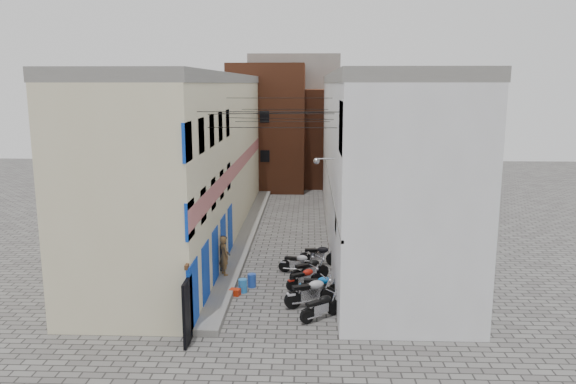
# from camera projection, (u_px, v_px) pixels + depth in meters

# --- Properties ---
(ground) EXTENTS (90.00, 90.00, 0.00)m
(ground) POSITION_uv_depth(u_px,v_px,m) (265.00, 338.00, 18.96)
(ground) COLOR #575351
(ground) RESTS_ON ground
(plinth) EXTENTS (0.90, 26.00, 0.25)m
(plinth) POSITION_uv_depth(u_px,v_px,m) (247.00, 233.00, 31.77)
(plinth) COLOR slate
(plinth) RESTS_ON ground
(building_left) EXTENTS (5.10, 27.00, 9.00)m
(building_left) POSITION_uv_depth(u_px,v_px,m) (194.00, 157.00, 31.00)
(building_left) COLOR beige
(building_left) RESTS_ON ground
(building_right) EXTENTS (5.94, 26.00, 9.00)m
(building_right) POSITION_uv_depth(u_px,v_px,m) (375.00, 157.00, 30.66)
(building_right) COLOR white
(building_right) RESTS_ON ground
(building_far_brick_left) EXTENTS (6.00, 6.00, 10.00)m
(building_far_brick_left) POSITION_uv_depth(u_px,v_px,m) (268.00, 127.00, 45.55)
(building_far_brick_left) COLOR brown
(building_far_brick_left) RESTS_ON ground
(building_far_brick_right) EXTENTS (5.00, 6.00, 8.00)m
(building_far_brick_right) POSITION_uv_depth(u_px,v_px,m) (328.00, 137.00, 47.51)
(building_far_brick_right) COLOR brown
(building_far_brick_right) RESTS_ON ground
(building_far_concrete) EXTENTS (8.00, 5.00, 11.00)m
(building_far_concrete) POSITION_uv_depth(u_px,v_px,m) (294.00, 117.00, 51.27)
(building_far_concrete) COLOR slate
(building_far_concrete) RESTS_ON ground
(far_shopfront) EXTENTS (2.00, 0.30, 2.40)m
(far_shopfront) POSITION_uv_depth(u_px,v_px,m) (291.00, 179.00, 43.45)
(far_shopfront) COLOR black
(far_shopfront) RESTS_ON ground
(overhead_wires) EXTENTS (5.80, 13.02, 1.32)m
(overhead_wires) POSITION_uv_depth(u_px,v_px,m) (278.00, 114.00, 25.10)
(overhead_wires) COLOR black
(overhead_wires) RESTS_ON ground
(motorcycle_a) EXTENTS (1.81, 1.59, 1.07)m
(motorcycle_a) POSITION_uv_depth(u_px,v_px,m) (321.00, 305.00, 20.40)
(motorcycle_a) COLOR black
(motorcycle_a) RESTS_ON ground
(motorcycle_b) EXTENTS (2.24, 1.43, 1.24)m
(motorcycle_b) POSITION_uv_depth(u_px,v_px,m) (311.00, 291.00, 21.60)
(motorcycle_b) COLOR #B5B5BA
(motorcycle_b) RESTS_ON ground
(motorcycle_c) EXTENTS (1.83, 0.65, 1.04)m
(motorcycle_c) POSITION_uv_depth(u_px,v_px,m) (319.00, 285.00, 22.54)
(motorcycle_c) COLOR blue
(motorcycle_c) RESTS_ON ground
(motorcycle_d) EXTENTS (1.74, 1.40, 1.00)m
(motorcycle_d) POSITION_uv_depth(u_px,v_px,m) (304.00, 277.00, 23.49)
(motorcycle_d) COLOR #AC170C
(motorcycle_d) RESTS_ON ground
(motorcycle_e) EXTENTS (1.97, 1.55, 1.12)m
(motorcycle_e) POSITION_uv_depth(u_px,v_px,m) (310.00, 268.00, 24.38)
(motorcycle_e) COLOR black
(motorcycle_e) RESTS_ON ground
(motorcycle_f) EXTENTS (1.83, 0.77, 1.03)m
(motorcycle_f) POSITION_uv_depth(u_px,v_px,m) (298.00, 262.00, 25.45)
(motorcycle_f) COLOR #A09FA4
(motorcycle_f) RESTS_ON ground
(motorcycle_g) EXTENTS (1.90, 0.61, 1.10)m
(motorcycle_g) POSITION_uv_depth(u_px,v_px,m) (318.00, 254.00, 26.53)
(motorcycle_g) COLOR black
(motorcycle_g) RESTS_ON ground
(person_a) EXTENTS (0.66, 0.75, 1.72)m
(person_a) POSITION_uv_depth(u_px,v_px,m) (224.00, 256.00, 24.40)
(person_a) COLOR olive
(person_a) RESTS_ON plinth
(person_b) EXTENTS (0.61, 0.77, 1.56)m
(person_b) POSITION_uv_depth(u_px,v_px,m) (224.00, 253.00, 25.11)
(person_b) COLOR #353D4F
(person_b) RESTS_ON plinth
(water_jug_near) EXTENTS (0.47, 0.47, 0.56)m
(water_jug_near) POSITION_uv_depth(u_px,v_px,m) (243.00, 286.00, 23.09)
(water_jug_near) COLOR #2A7FD5
(water_jug_near) RESTS_ON ground
(water_jug_far) EXTENTS (0.44, 0.44, 0.57)m
(water_jug_far) POSITION_uv_depth(u_px,v_px,m) (252.00, 280.00, 23.71)
(water_jug_far) COLOR blue
(water_jug_far) RESTS_ON ground
(red_crate) EXTENTS (0.49, 0.42, 0.26)m
(red_crate) POSITION_uv_depth(u_px,v_px,m) (235.00, 292.00, 22.80)
(red_crate) COLOR red
(red_crate) RESTS_ON ground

